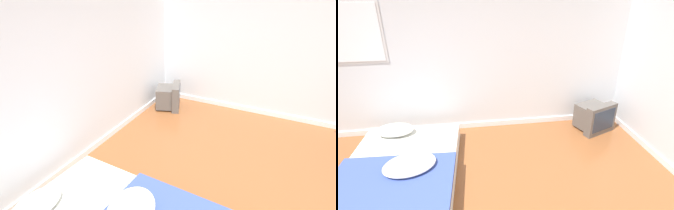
{
  "view_description": "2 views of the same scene",
  "coord_description": "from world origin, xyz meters",
  "views": [
    {
      "loc": [
        -1.94,
        -0.04,
        2.3
      ],
      "look_at": [
        0.93,
        1.41,
        0.75
      ],
      "focal_mm": 28.0,
      "sensor_mm": 36.0,
      "label": 1
    },
    {
      "loc": [
        0.26,
        -1.48,
        2.21
      ],
      "look_at": [
        0.72,
        1.55,
        0.78
      ],
      "focal_mm": 28.0,
      "sensor_mm": 36.0,
      "label": 2
    }
  ],
  "objects": [
    {
      "name": "wall_right",
      "position": [
        2.82,
        0.0,
        1.29
      ],
      "size": [
        0.08,
        7.25,
        2.6
      ],
      "color": "silver",
      "rests_on": "ground_plane"
    },
    {
      "name": "crt_tv",
      "position": [
        2.26,
        2.05,
        0.23
      ],
      "size": [
        0.63,
        0.6,
        0.49
      ],
      "color": "#56514C",
      "rests_on": "ground_plane"
    },
    {
      "name": "wall_back",
      "position": [
        -0.02,
        2.45,
        1.29
      ],
      "size": [
        7.97,
        0.08,
        2.6
      ],
      "color": "silver",
      "rests_on": "ground_plane"
    }
  ]
}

